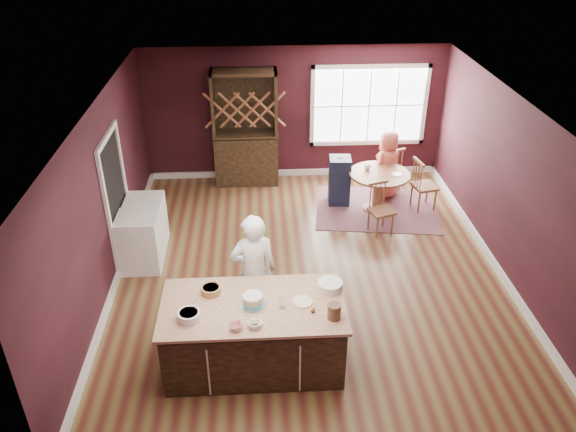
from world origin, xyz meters
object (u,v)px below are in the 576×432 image
object	(u,v)px
kitchen_island	(254,335)
chair_south	(382,209)
baker	(254,272)
chair_east	(425,184)
toddler	(337,163)
dryer	(147,222)
hutch	(245,129)
washer	(140,242)
dining_table	(379,184)
seated_woman	(387,165)
layer_cake	(253,300)
high_chair	(339,180)
chair_north	(390,168)

from	to	relation	value
kitchen_island	chair_south	world-z (taller)	chair_south
kitchen_island	baker	bearing A→B (deg)	89.08
chair_east	toddler	size ratio (longest dim) A/B	3.90
chair_south	dryer	world-z (taller)	chair_south
hutch	washer	bearing A→B (deg)	-119.44
toddler	washer	bearing A→B (deg)	-149.42
dining_table	toddler	world-z (taller)	toddler
chair_east	dryer	size ratio (longest dim) A/B	1.15
baker	chair_south	size ratio (longest dim) A/B	1.84
chair_south	seated_woman	world-z (taller)	seated_woman
layer_cake	washer	distance (m)	2.89
seated_woman	dining_table	bearing A→B (deg)	23.95
kitchen_island	chair_south	distance (m)	3.75
baker	dining_table	bearing A→B (deg)	-136.35
dining_table	layer_cake	size ratio (longest dim) A/B	3.28
seated_woman	hutch	xyz separation A→B (m)	(-2.71, 0.79, 0.48)
baker	high_chair	xyz separation A→B (m)	(1.63, 3.40, -0.37)
baker	high_chair	bearing A→B (deg)	-125.20
toddler	chair_south	bearing A→B (deg)	-61.83
layer_cake	seated_woman	bearing A→B (deg)	59.30
kitchen_island	chair_east	bearing A→B (deg)	50.24
baker	chair_south	xyz separation A→B (m)	(2.21, 2.27, -0.39)
dining_table	chair_north	bearing A→B (deg)	63.86
chair_east	high_chair	world-z (taller)	chair_east
seated_woman	dryer	world-z (taller)	seated_woman
dining_table	seated_woman	size ratio (longest dim) A/B	0.82
chair_east	layer_cake	bearing A→B (deg)	129.18
layer_cake	chair_east	distance (m)	5.03
seated_woman	dryer	bearing A→B (deg)	-20.10
chair_north	dryer	world-z (taller)	chair_north
kitchen_island	layer_cake	size ratio (longest dim) A/B	6.55
toddler	chair_north	bearing A→B (deg)	21.49
dining_table	high_chair	world-z (taller)	high_chair
baker	seated_woman	size ratio (longest dim) A/B	1.27
washer	high_chair	bearing A→B (deg)	29.47
dining_table	washer	bearing A→B (deg)	-158.31
chair_east	seated_woman	world-z (taller)	seated_woman
dining_table	high_chair	size ratio (longest dim) A/B	1.14
dining_table	toddler	size ratio (longest dim) A/B	4.28
baker	washer	distance (m)	2.35
layer_cake	chair_north	world-z (taller)	layer_cake
chair_east	chair_north	distance (m)	0.94
seated_woman	dryer	xyz separation A→B (m)	(-4.37, -1.51, -0.23)
kitchen_island	dryer	xyz separation A→B (m)	(-1.77, 2.87, 0.00)
chair_east	chair_south	size ratio (longest dim) A/B	1.09
chair_north	toddler	xyz separation A→B (m)	(-1.14, -0.45, 0.34)
baker	dryer	bearing A→B (deg)	-59.42
seated_woman	kitchen_island	bearing A→B (deg)	20.17
high_chair	dryer	world-z (taller)	high_chair
layer_cake	hutch	bearing A→B (deg)	91.26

